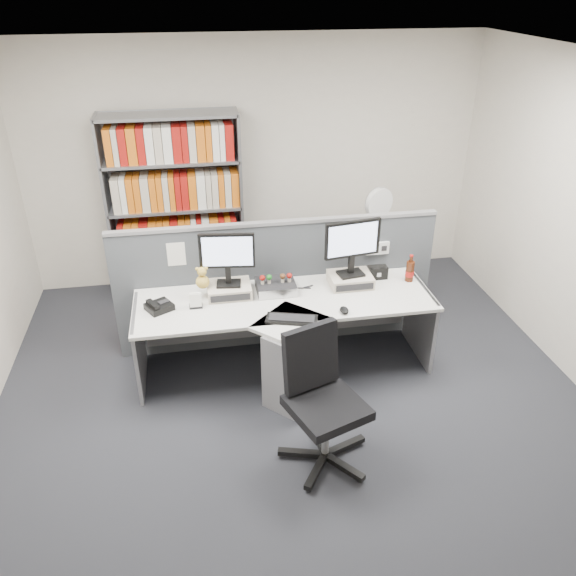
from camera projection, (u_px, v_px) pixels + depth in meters
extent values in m
plane|color=#2F3037|center=(302.00, 426.00, 4.66)|extent=(5.50, 5.50, 0.00)
cube|color=silver|center=(255.00, 164.00, 6.38)|extent=(5.00, 0.04, 2.70)
cube|color=white|center=(307.00, 73.00, 3.36)|extent=(5.00, 5.50, 0.04)
cube|color=#494D52|center=(277.00, 285.00, 5.44)|extent=(3.00, 0.05, 1.25)
cube|color=gray|center=(276.00, 223.00, 5.13)|extent=(3.00, 0.07, 0.03)
cube|color=white|center=(377.00, 248.00, 5.40)|extent=(0.22, 0.04, 0.12)
cube|color=white|center=(176.00, 253.00, 5.07)|extent=(0.16, 0.00, 0.22)
cube|color=white|center=(222.00, 249.00, 5.13)|extent=(0.16, 0.00, 0.22)
cube|color=white|center=(352.00, 240.00, 5.32)|extent=(0.16, 0.00, 0.22)
cube|color=silver|center=(285.00, 300.00, 5.03)|extent=(2.60, 0.80, 0.03)
cube|color=silver|center=(293.00, 325.00, 4.68)|extent=(0.74, 0.74, 0.03)
cube|color=gray|center=(295.00, 369.00, 4.75)|extent=(0.57, 0.57, 0.69)
cube|color=gray|center=(139.00, 348.00, 5.00)|extent=(0.03, 0.70, 0.72)
cube|color=gray|center=(420.00, 320.00, 5.39)|extent=(0.03, 0.70, 0.72)
cube|color=gray|center=(278.00, 314.00, 5.51)|extent=(2.50, 0.02, 0.45)
cube|color=beige|center=(229.00, 290.00, 5.07)|extent=(0.38, 0.30, 0.10)
cube|color=black|center=(231.00, 298.00, 4.94)|extent=(0.34, 0.01, 0.06)
cube|color=beige|center=(350.00, 279.00, 5.23)|extent=(0.38, 0.30, 0.10)
cube|color=black|center=(355.00, 287.00, 5.10)|extent=(0.34, 0.01, 0.06)
cube|color=black|center=(229.00, 284.00, 5.04)|extent=(0.23, 0.18, 0.02)
cube|color=black|center=(228.00, 275.00, 5.00)|extent=(0.05, 0.03, 0.17)
cube|color=black|center=(227.00, 251.00, 4.88)|extent=(0.47, 0.09, 0.31)
cube|color=silver|center=(227.00, 252.00, 4.87)|extent=(0.42, 0.06, 0.26)
cube|color=black|center=(351.00, 274.00, 5.20)|extent=(0.25, 0.19, 0.02)
cube|color=black|center=(351.00, 264.00, 5.16)|extent=(0.05, 0.04, 0.18)
cube|color=black|center=(353.00, 239.00, 5.04)|extent=(0.51, 0.11, 0.34)
cube|color=silver|center=(353.00, 240.00, 5.02)|extent=(0.45, 0.07, 0.29)
cube|color=black|center=(276.00, 286.00, 5.13)|extent=(0.34, 0.30, 0.09)
cube|color=silver|center=(278.00, 294.00, 5.00)|extent=(0.34, 0.01, 0.08)
cylinder|color=beige|center=(262.00, 282.00, 5.06)|extent=(0.03, 0.03, 0.03)
sphere|color=#A5140F|center=(262.00, 278.00, 5.04)|extent=(0.05, 0.05, 0.05)
cylinder|color=beige|center=(269.00, 282.00, 5.07)|extent=(0.03, 0.03, 0.03)
sphere|color=#19721E|center=(269.00, 277.00, 5.05)|extent=(0.05, 0.05, 0.05)
cylinder|color=beige|center=(283.00, 280.00, 5.09)|extent=(0.03, 0.03, 0.03)
sphere|color=#593319|center=(283.00, 276.00, 5.07)|extent=(0.05, 0.05, 0.05)
cylinder|color=beige|center=(289.00, 280.00, 5.10)|extent=(0.03, 0.03, 0.03)
sphere|color=#A5140F|center=(289.00, 276.00, 5.08)|extent=(0.05, 0.05, 0.05)
cube|color=black|center=(292.00, 319.00, 4.71)|extent=(0.45, 0.27, 0.02)
cube|color=black|center=(292.00, 318.00, 4.70)|extent=(0.39, 0.21, 0.01)
ellipsoid|color=black|center=(344.00, 310.00, 4.81)|extent=(0.07, 0.11, 0.04)
cube|color=black|center=(159.00, 307.00, 4.85)|extent=(0.26, 0.26, 0.05)
cube|color=black|center=(153.00, 304.00, 4.80)|extent=(0.12, 0.17, 0.03)
cube|color=black|center=(164.00, 302.00, 4.86)|extent=(0.11, 0.09, 0.01)
cube|color=black|center=(196.00, 306.00, 4.89)|extent=(0.11, 0.07, 0.02)
cube|color=white|center=(195.00, 301.00, 4.84)|extent=(0.10, 0.04, 0.11)
cube|color=white|center=(195.00, 298.00, 4.88)|extent=(0.10, 0.04, 0.11)
sphere|color=gold|center=(203.00, 282.00, 4.96)|extent=(0.12, 0.12, 0.12)
sphere|color=gold|center=(202.00, 272.00, 4.91)|extent=(0.08, 0.08, 0.08)
sphere|color=gold|center=(197.00, 269.00, 4.89)|extent=(0.03, 0.03, 0.03)
sphere|color=gold|center=(206.00, 268.00, 4.90)|extent=(0.03, 0.03, 0.03)
cube|color=black|center=(377.00, 272.00, 5.34)|extent=(0.18, 0.10, 0.12)
cylinder|color=#3F190A|center=(410.00, 271.00, 5.27)|extent=(0.07, 0.07, 0.19)
cylinder|color=#A5140F|center=(410.00, 273.00, 5.28)|extent=(0.08, 0.08, 0.05)
cylinder|color=#3F190A|center=(411.00, 259.00, 5.21)|extent=(0.03, 0.03, 0.05)
cylinder|color=#A5140F|center=(412.00, 256.00, 5.20)|extent=(0.03, 0.03, 0.01)
cube|color=gray|center=(109.00, 213.00, 6.05)|extent=(0.03, 0.40, 2.00)
cube|color=gray|center=(240.00, 205.00, 6.26)|extent=(0.03, 0.40, 2.00)
cube|color=gray|center=(176.00, 202.00, 6.32)|extent=(1.40, 0.02, 2.00)
cube|color=gray|center=(184.00, 289.00, 6.63)|extent=(1.38, 0.40, 0.03)
cube|color=gray|center=(180.00, 249.00, 6.39)|extent=(1.38, 0.40, 0.03)
cube|color=gray|center=(176.00, 207.00, 6.15)|extent=(1.38, 0.40, 0.03)
cube|color=gray|center=(171.00, 161.00, 5.91)|extent=(1.38, 0.40, 0.03)
cube|color=gray|center=(167.00, 115.00, 5.69)|extent=(1.38, 0.40, 0.03)
cube|color=#A5140F|center=(182.00, 275.00, 6.51)|extent=(1.24, 0.28, 0.36)
cube|color=orange|center=(178.00, 234.00, 6.27)|extent=(1.24, 0.28, 0.36)
cube|color=beige|center=(174.00, 190.00, 6.03)|extent=(1.24, 0.28, 0.36)
cube|color=white|center=(169.00, 142.00, 5.79)|extent=(1.24, 0.28, 0.36)
cube|color=gray|center=(373.00, 266.00, 6.40)|extent=(0.45, 0.60, 0.70)
cube|color=black|center=(383.00, 264.00, 6.06)|extent=(0.40, 0.02, 0.28)
cube|color=black|center=(381.00, 291.00, 6.21)|extent=(0.40, 0.02, 0.28)
cylinder|color=white|center=(376.00, 236.00, 6.22)|extent=(0.20, 0.20, 0.03)
cylinder|color=white|center=(377.00, 226.00, 6.17)|extent=(0.03, 0.03, 0.20)
cylinder|color=white|center=(379.00, 203.00, 6.03)|extent=(0.32, 0.18, 0.33)
cylinder|color=silver|center=(378.00, 202.00, 6.05)|extent=(0.32, 0.17, 0.33)
cylinder|color=silver|center=(326.00, 433.00, 4.21)|extent=(0.05, 0.05, 0.43)
cube|color=black|center=(327.00, 408.00, 4.10)|extent=(0.63, 0.63, 0.08)
cube|color=black|center=(311.00, 357.00, 4.12)|extent=(0.44, 0.26, 0.50)
cube|color=black|center=(346.00, 445.00, 4.40)|extent=(0.32, 0.16, 0.04)
cylinder|color=black|center=(359.00, 441.00, 4.47)|extent=(0.05, 0.05, 0.03)
cube|color=black|center=(318.00, 437.00, 4.48)|extent=(0.07, 0.32, 0.04)
cylinder|color=black|center=(314.00, 427.00, 4.60)|extent=(0.05, 0.05, 0.03)
cube|color=black|center=(299.00, 453.00, 4.33)|extent=(0.32, 0.14, 0.04)
cylinder|color=black|center=(282.00, 453.00, 4.35)|extent=(0.05, 0.05, 0.03)
cube|color=black|center=(315.00, 473.00, 4.16)|extent=(0.22, 0.30, 0.04)
cylinder|color=black|center=(309.00, 487.00, 4.07)|extent=(0.05, 0.05, 0.03)
cube|color=black|center=(346.00, 468.00, 4.20)|extent=(0.24, 0.29, 0.04)
cylinder|color=black|center=(360.00, 478.00, 4.14)|extent=(0.05, 0.05, 0.03)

